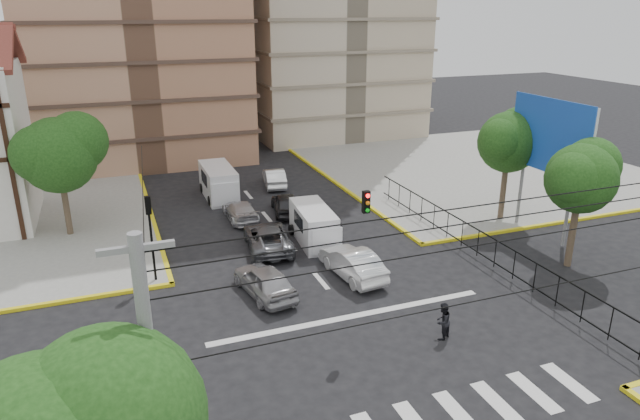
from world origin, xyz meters
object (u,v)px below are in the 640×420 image
pedestrian_crosswalk (443,321)px  van_right_lane (315,227)px  car_white_front_right (352,263)px  van_left_lane (219,184)px  traffic_light_nw (150,224)px  car_silver_front_left (265,281)px

pedestrian_crosswalk → van_right_lane: bearing=-112.4°
car_white_front_right → van_left_lane: bearing=-81.9°
traffic_light_nw → pedestrian_crosswalk: (10.61, -9.56, -2.30)m
van_right_lane → car_white_front_right: (0.26, -4.82, -0.26)m
traffic_light_nw → car_silver_front_left: (4.77, -3.23, -2.36)m
car_white_front_right → pedestrian_crosswalk: size_ratio=2.83×
traffic_light_nw → van_right_lane: 9.66m
traffic_light_nw → car_silver_front_left: bearing=-34.1°
van_left_lane → car_white_front_right: 15.48m
car_silver_front_left → traffic_light_nw: bearing=-43.6°
traffic_light_nw → van_right_lane: (9.23, 1.91, -2.10)m
van_left_lane → pedestrian_crosswalk: (4.92, -21.66, -0.30)m
van_right_lane → car_white_front_right: van_right_lane is taller
car_white_front_right → pedestrian_crosswalk: 6.75m
car_white_front_right → traffic_light_nw: bearing=-23.1°
traffic_light_nw → car_white_front_right: 10.20m
van_right_lane → pedestrian_crosswalk: size_ratio=2.93×
traffic_light_nw → car_silver_front_left: size_ratio=1.00×
car_white_front_right → pedestrian_crosswalk: (1.12, -6.65, 0.06)m
van_right_lane → van_left_lane: bearing=113.8°
van_right_lane → car_silver_front_left: 6.82m
traffic_light_nw → van_left_lane: 13.52m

